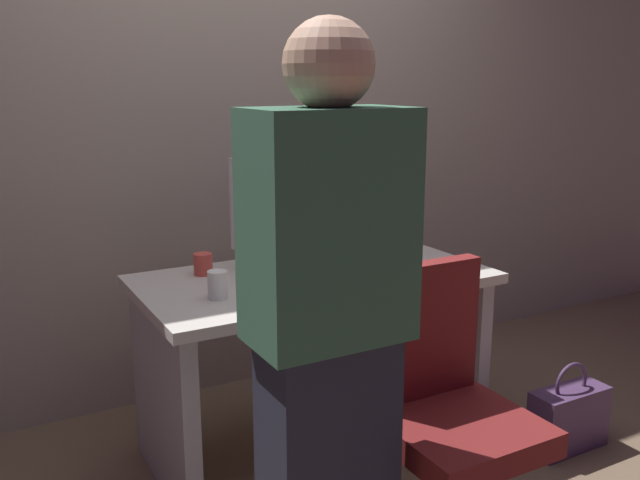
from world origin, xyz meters
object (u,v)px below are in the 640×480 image
object	(u,v)px
desk	(314,331)
office_chair	(446,432)
cup_near_keyboard	(218,285)
cell_phone	(444,266)
person_at_desk	(328,341)
monitor	(291,202)
cup_by_monitor	(203,264)
book_stack	(380,236)
keyboard	(322,278)
mouse	(387,266)
handbag	(568,417)

from	to	relation	value
desk	office_chair	world-z (taller)	office_chair
cup_near_keyboard	cell_phone	world-z (taller)	cup_near_keyboard
person_at_desk	monitor	xyz separation A→B (m)	(0.42, 1.05, 0.16)
cup_by_monitor	cell_phone	world-z (taller)	cup_by_monitor
office_chair	book_stack	distance (m)	1.06
book_stack	person_at_desk	bearing A→B (deg)	-129.76
desk	keyboard	world-z (taller)	keyboard
keyboard	cup_by_monitor	world-z (taller)	cup_by_monitor
keyboard	mouse	world-z (taller)	mouse
person_at_desk	keyboard	size ratio (longest dim) A/B	3.81
desk	cup_near_keyboard	size ratio (longest dim) A/B	13.70
cup_near_keyboard	handbag	size ratio (longest dim) A/B	0.26
office_chair	handbag	distance (m)	0.95
book_stack	keyboard	bearing A→B (deg)	-152.10
office_chair	keyboard	distance (m)	0.77
cup_by_monitor	book_stack	distance (m)	0.78
keyboard	book_stack	distance (m)	0.46
office_chair	person_at_desk	xyz separation A→B (m)	(-0.46, -0.07, 0.41)
handbag	cell_phone	bearing A→B (deg)	137.54
keyboard	cup_near_keyboard	xyz separation A→B (m)	(-0.43, -0.02, 0.04)
mouse	cup_by_monitor	xyz separation A→B (m)	(-0.67, 0.30, 0.03)
person_at_desk	mouse	bearing A→B (deg)	47.22
book_stack	cell_phone	xyz separation A→B (m)	(0.12, -0.29, -0.08)
desk	mouse	bearing A→B (deg)	-17.30
desk	cell_phone	world-z (taller)	cell_phone
office_chair	cup_near_keyboard	size ratio (longest dim) A/B	9.44
book_stack	office_chair	bearing A→B (deg)	-111.18
mouse	cup_near_keyboard	bearing A→B (deg)	-178.96
monitor	keyboard	world-z (taller)	monitor
cup_near_keyboard	cup_by_monitor	distance (m)	0.32
keyboard	handbag	world-z (taller)	keyboard
cup_near_keyboard	cell_phone	xyz separation A→B (m)	(0.96, -0.06, -0.05)
cup_near_keyboard	book_stack	distance (m)	0.87
monitor	keyboard	bearing A→B (deg)	-92.38
cell_phone	book_stack	bearing A→B (deg)	133.40
cup_by_monitor	person_at_desk	bearing A→B (deg)	-92.15
office_chair	keyboard	xyz separation A→B (m)	(-0.05, 0.70, 0.33)
monitor	cup_near_keyboard	distance (m)	0.57
book_stack	handbag	bearing A→B (deg)	-51.72
person_at_desk	monitor	bearing A→B (deg)	68.12
monitor	keyboard	distance (m)	0.38
desk	cell_phone	distance (m)	0.59
office_chair	person_at_desk	size ratio (longest dim) A/B	0.57
mouse	handbag	xyz separation A→B (m)	(0.62, -0.43, -0.62)
cup_near_keyboard	cell_phone	size ratio (longest dim) A/B	0.69
cup_by_monitor	book_stack	bearing A→B (deg)	-6.12
cup_near_keyboard	office_chair	bearing A→B (deg)	-54.85
mouse	cell_phone	world-z (taller)	mouse
desk	cup_by_monitor	bearing A→B (deg)	151.00
cup_by_monitor	handbag	bearing A→B (deg)	-29.65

